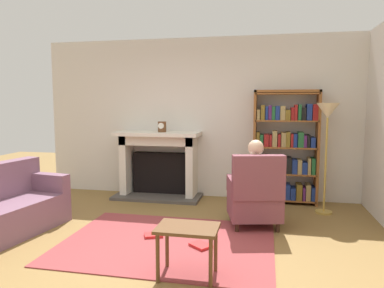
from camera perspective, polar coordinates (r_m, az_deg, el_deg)
name	(u,v)px	position (r m, az deg, el deg)	size (l,w,h in m)	color
ground	(160,253)	(4.04, -5.07, -16.84)	(14.00, 14.00, 0.00)	olive
back_wall	(202,118)	(6.20, 1.63, 4.13)	(5.60, 0.10, 2.70)	silver
area_rug	(168,242)	(4.31, -3.88, -15.25)	(2.40, 1.80, 0.01)	brown
fireplace	(159,162)	(6.20, -5.21, -2.93)	(1.47, 0.64, 1.12)	#4C4742
mantel_clock	(162,127)	(6.01, -4.76, 2.73)	(0.14, 0.14, 0.18)	brown
bookshelf	(286,148)	(5.94, 14.64, -0.69)	(1.01, 0.32, 1.81)	brown
armchair_reading	(255,195)	(4.73, 9.96, -8.02)	(0.77, 0.75, 0.97)	#331E14
seated_reader	(254,178)	(4.80, 9.73, -5.40)	(0.44, 0.58, 1.14)	silver
side_table	(188,235)	(3.38, -0.71, -14.18)	(0.56, 0.39, 0.48)	brown
scattered_books	(177,240)	(4.29, -2.33, -15.00)	(0.88, 0.45, 0.03)	red
floor_lamp	(327,120)	(5.48, 20.64, 3.51)	(0.32, 0.32, 1.61)	#B7933F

